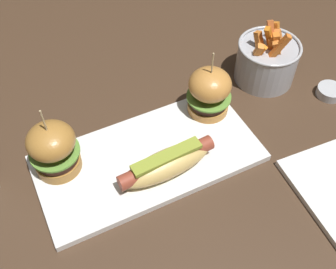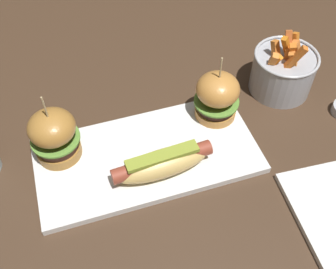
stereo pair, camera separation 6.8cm
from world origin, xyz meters
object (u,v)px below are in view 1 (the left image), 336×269
object	(u,v)px
hot_dog	(167,163)
fries_bucket	(267,61)
slider_left	(53,149)
slider_right	(209,91)
sauce_ramekin	(330,91)
platter_main	(148,158)

from	to	relation	value
hot_dog	fries_bucket	distance (m)	0.34
slider_left	slider_right	size ratio (longest dim) A/B	1.02
slider_left	sauce_ramekin	xyz separation A→B (m)	(0.57, -0.06, -0.06)
sauce_ramekin	hot_dog	bearing A→B (deg)	-175.41
platter_main	slider_left	distance (m)	0.17
hot_dog	fries_bucket	xyz separation A→B (m)	(0.31, 0.14, 0.01)
slider_right	fries_bucket	bearing A→B (deg)	13.59
platter_main	sauce_ramekin	size ratio (longest dim) A/B	7.44
sauce_ramekin	slider_left	bearing A→B (deg)	173.67
hot_dog	slider_right	bearing A→B (deg)	35.31
slider_left	slider_right	distance (m)	0.31
platter_main	slider_right	xyz separation A→B (m)	(0.16, 0.05, 0.06)
fries_bucket	sauce_ramekin	distance (m)	0.15
slider_left	hot_dog	bearing A→B (deg)	-29.53
hot_dog	slider_left	world-z (taller)	slider_left
slider_right	fries_bucket	distance (m)	0.17
platter_main	slider_right	distance (m)	0.18
slider_left	slider_right	world-z (taller)	slider_left
hot_dog	fries_bucket	world-z (taller)	fries_bucket
slider_left	sauce_ramekin	size ratio (longest dim) A/B	2.66
hot_dog	slider_left	size ratio (longest dim) A/B	1.25
slider_right	fries_bucket	xyz separation A→B (m)	(0.17, 0.04, -0.02)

